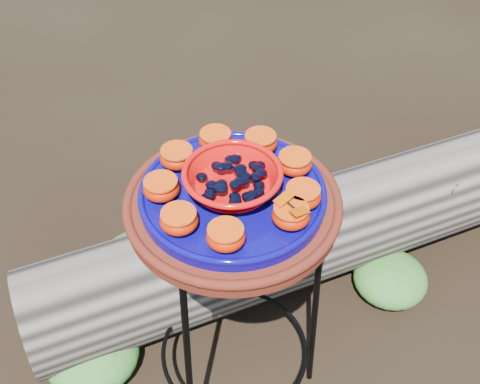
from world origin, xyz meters
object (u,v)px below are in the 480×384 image
driftwood_log (297,236)px  terracotta_saucer (233,206)px  plant_stand (234,307)px  cobalt_plate (233,195)px  red_bowl (232,181)px

driftwood_log → terracotta_saucer: bearing=-145.8°
plant_stand → cobalt_plate: bearing=0.0°
terracotta_saucer → driftwood_log: bearing=34.2°
driftwood_log → red_bowl: bearing=-145.8°
plant_stand → terracotta_saucer: (0.00, 0.00, 0.37)m
terracotta_saucer → driftwood_log: 0.72m
terracotta_saucer → cobalt_plate: (0.00, 0.00, 0.03)m
terracotta_saucer → red_bowl: red_bowl is taller
plant_stand → terracotta_saucer: 0.37m
plant_stand → driftwood_log: bearing=34.2°
plant_stand → cobalt_plate: size_ratio=1.80×
red_bowl → driftwood_log: 0.78m
terracotta_saucer → cobalt_plate: cobalt_plate is taller
terracotta_saucer → red_bowl: bearing=0.0°
driftwood_log → cobalt_plate: bearing=-145.8°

